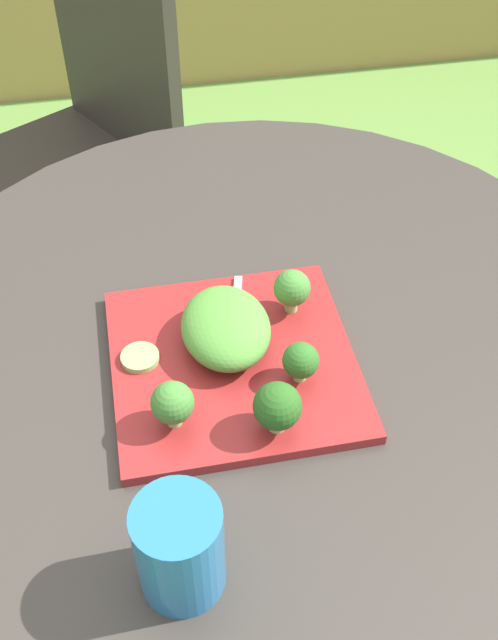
# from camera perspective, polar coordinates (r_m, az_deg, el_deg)

# --- Properties ---
(ground_plane) EXTENTS (12.00, 12.00, 0.00)m
(ground_plane) POSITION_cam_1_polar(r_m,az_deg,el_deg) (1.54, 0.74, -19.10)
(ground_plane) COLOR #669342
(patio_table) EXTENTS (0.97, 0.97, 0.72)m
(patio_table) POSITION_cam_1_polar(r_m,az_deg,el_deg) (1.13, 0.96, -8.51)
(patio_table) COLOR #38332D
(patio_table) RESTS_ON ground_plane
(patio_chair) EXTENTS (0.60, 0.60, 0.90)m
(patio_chair) POSITION_cam_1_polar(r_m,az_deg,el_deg) (1.72, -12.60, 14.04)
(patio_chair) COLOR #332D28
(patio_chair) RESTS_ON ground_plane
(salad_plate) EXTENTS (0.29, 0.29, 0.01)m
(salad_plate) POSITION_cam_1_polar(r_m,az_deg,el_deg) (0.89, -1.21, -3.23)
(salad_plate) COLOR maroon
(salad_plate) RESTS_ON patio_table
(drinking_glass) EXTENTS (0.08, 0.08, 0.11)m
(drinking_glass) POSITION_cam_1_polar(r_m,az_deg,el_deg) (0.71, -5.26, -17.10)
(drinking_glass) COLOR #236BA8
(drinking_glass) RESTS_ON patio_table
(fork) EXTENTS (0.05, 0.15, 0.00)m
(fork) POSITION_cam_1_polar(r_m,az_deg,el_deg) (0.92, -1.07, -0.64)
(fork) COLOR silver
(fork) RESTS_ON salad_plate
(lettuce_mound) EXTENTS (0.11, 0.13, 0.05)m
(lettuce_mound) POSITION_cam_1_polar(r_m,az_deg,el_deg) (0.88, -1.78, -0.57)
(lettuce_mound) COLOR #519338
(lettuce_mound) RESTS_ON salad_plate
(broccoli_floret_0) EXTENTS (0.05, 0.05, 0.06)m
(broccoli_floret_0) POSITION_cam_1_polar(r_m,az_deg,el_deg) (0.80, -5.83, -6.30)
(broccoli_floret_0) COLOR #99B770
(broccoli_floret_0) RESTS_ON salad_plate
(broccoli_floret_1) EXTENTS (0.04, 0.04, 0.05)m
(broccoli_floret_1) POSITION_cam_1_polar(r_m,az_deg,el_deg) (0.85, 3.94, -3.12)
(broccoli_floret_1) COLOR #99B770
(broccoli_floret_1) RESTS_ON salad_plate
(broccoli_floret_2) EXTENTS (0.05, 0.05, 0.06)m
(broccoli_floret_2) POSITION_cam_1_polar(r_m,az_deg,el_deg) (0.80, 2.17, -6.59)
(broccoli_floret_2) COLOR #99B770
(broccoli_floret_2) RESTS_ON salad_plate
(broccoli_floret_3) EXTENTS (0.05, 0.05, 0.06)m
(broccoli_floret_3) POSITION_cam_1_polar(r_m,az_deg,el_deg) (0.92, 3.22, 2.55)
(broccoli_floret_3) COLOR #99B770
(broccoli_floret_3) RESTS_ON salad_plate
(cucumber_slice_0) EXTENTS (0.05, 0.05, 0.01)m
(cucumber_slice_0) POSITION_cam_1_polar(r_m,az_deg,el_deg) (0.89, -8.27, -2.83)
(cucumber_slice_0) COLOR #8EB766
(cucumber_slice_0) RESTS_ON salad_plate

